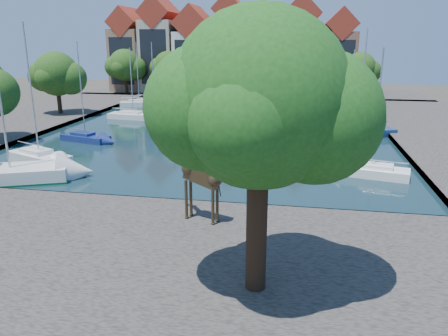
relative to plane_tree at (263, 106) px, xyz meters
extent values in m
plane|color=#38332B|center=(-7.62, 9.01, -7.67)|extent=(160.00, 160.00, 0.00)
cube|color=black|center=(-7.62, 33.01, -7.63)|extent=(38.00, 50.00, 0.08)
cube|color=#4D4843|center=(-7.62, 2.01, -7.42)|extent=(50.00, 14.00, 0.50)
cube|color=#4D4843|center=(-7.62, 65.01, -7.42)|extent=(60.00, 16.00, 0.50)
cube|color=#4D4843|center=(-32.62, 33.01, -7.42)|extent=(14.00, 52.00, 0.50)
cylinder|color=#332114|center=(-0.12, 0.01, -4.42)|extent=(0.80, 0.80, 5.50)
sphere|color=#194915|center=(-0.12, 0.01, 0.25)|extent=(6.40, 6.40, 6.40)
sphere|color=#194915|center=(1.80, 0.31, -0.39)|extent=(4.80, 4.80, 4.80)
sphere|color=#194915|center=(-1.88, -0.39, -0.07)|extent=(4.48, 4.48, 4.48)
cube|color=#8A664B|center=(-30.62, 65.01, -1.67)|extent=(5.39, 9.00, 11.00)
cube|color=maroon|center=(-30.62, 65.01, 5.04)|extent=(5.44, 9.18, 5.44)
cube|color=black|center=(-30.62, 60.53, -1.67)|extent=(4.40, 0.05, 8.25)
cube|color=tan|center=(-24.62, 65.01, -0.92)|extent=(5.88, 9.00, 12.50)
cube|color=maroon|center=(-24.62, 65.01, 6.65)|extent=(5.94, 9.18, 5.94)
cube|color=black|center=(-24.62, 60.53, -0.92)|extent=(4.80, 0.05, 9.38)
cube|color=silver|center=(-18.12, 65.01, -1.92)|extent=(6.37, 9.00, 10.50)
cube|color=maroon|center=(-18.12, 65.01, 4.76)|extent=(6.43, 9.18, 6.43)
cube|color=black|center=(-18.12, 60.53, -1.92)|extent=(5.20, 0.05, 7.88)
cube|color=brown|center=(-11.62, 65.01, -0.67)|extent=(5.39, 9.00, 13.00)
cube|color=maroon|center=(-11.62, 65.01, 7.04)|extent=(5.44, 9.18, 5.44)
cube|color=black|center=(-11.62, 60.53, -0.67)|extent=(4.40, 0.05, 9.75)
cube|color=tan|center=(-5.62, 65.01, -1.42)|extent=(5.88, 9.00, 11.50)
cube|color=maroon|center=(-5.62, 65.01, 5.65)|extent=(5.94, 9.18, 5.94)
cube|color=black|center=(-5.62, 60.53, -1.42)|extent=(4.80, 0.05, 8.62)
cube|color=beige|center=(0.88, 65.01, -1.17)|extent=(6.37, 9.00, 12.00)
cube|color=maroon|center=(0.88, 65.01, 6.26)|extent=(6.43, 9.18, 6.43)
cube|color=black|center=(0.88, 60.53, -1.17)|extent=(5.20, 0.05, 9.00)
cube|color=brown|center=(7.38, 65.01, -1.92)|extent=(5.39, 9.00, 10.50)
cube|color=maroon|center=(7.38, 65.01, 4.54)|extent=(5.44, 9.18, 5.44)
cube|color=black|center=(7.38, 60.53, -1.92)|extent=(4.40, 0.05, 7.88)
cylinder|color=#332114|center=(-29.62, 59.51, -5.57)|extent=(0.50, 0.50, 3.20)
sphere|color=#154113|center=(-29.62, 59.51, -2.29)|extent=(5.60, 5.60, 5.60)
sphere|color=#154113|center=(-27.94, 59.81, -2.85)|extent=(4.20, 4.20, 4.20)
sphere|color=#154113|center=(-31.16, 59.11, -2.57)|extent=(3.92, 3.92, 3.92)
cylinder|color=#332114|center=(-21.62, 59.51, -5.57)|extent=(0.50, 0.50, 3.20)
sphere|color=#154113|center=(-21.62, 59.51, -2.41)|extent=(5.20, 5.20, 5.20)
sphere|color=#154113|center=(-20.06, 59.81, -2.93)|extent=(3.90, 3.90, 3.90)
sphere|color=#154113|center=(-23.05, 59.11, -2.67)|extent=(3.64, 3.64, 3.64)
cylinder|color=#332114|center=(-13.62, 59.51, -5.57)|extent=(0.50, 0.50, 3.20)
sphere|color=#154113|center=(-13.62, 59.51, -2.17)|extent=(6.00, 6.00, 6.00)
sphere|color=#154113|center=(-11.82, 59.81, -2.77)|extent=(4.50, 4.50, 4.50)
sphere|color=#154113|center=(-15.27, 59.11, -2.47)|extent=(4.20, 4.20, 4.20)
cylinder|color=#332114|center=(-5.62, 59.51, -5.57)|extent=(0.50, 0.50, 3.20)
sphere|color=#154113|center=(-5.62, 59.51, -2.35)|extent=(5.40, 5.40, 5.40)
sphere|color=#154113|center=(-4.00, 59.81, -2.89)|extent=(4.05, 4.05, 4.05)
sphere|color=#154113|center=(-7.10, 59.11, -2.62)|extent=(3.78, 3.78, 3.78)
cylinder|color=#332114|center=(2.38, 59.51, -5.57)|extent=(0.50, 0.50, 3.20)
sphere|color=#154113|center=(2.38, 59.51, -2.23)|extent=(5.80, 5.80, 5.80)
sphere|color=#154113|center=(4.12, 59.81, -2.81)|extent=(4.35, 4.35, 4.35)
sphere|color=#154113|center=(0.79, 59.11, -2.52)|extent=(4.06, 4.06, 4.06)
cylinder|color=#332114|center=(10.38, 59.51, -5.57)|extent=(0.50, 0.50, 3.20)
sphere|color=#154113|center=(10.38, 59.51, -2.41)|extent=(5.20, 5.20, 5.20)
sphere|color=#154113|center=(11.94, 59.81, -2.93)|extent=(3.90, 3.90, 3.90)
sphere|color=#154113|center=(8.95, 59.11, -2.67)|extent=(3.64, 3.64, 3.64)
cylinder|color=#332114|center=(-29.62, 37.01, -5.47)|extent=(0.54, 0.54, 3.40)
sphere|color=#154113|center=(-29.62, 37.01, -2.09)|extent=(5.60, 5.60, 5.60)
sphere|color=#154113|center=(-27.94, 37.31, -2.65)|extent=(4.20, 4.20, 4.20)
sphere|color=#154113|center=(-31.16, 36.61, -2.37)|extent=(3.92, 3.92, 3.92)
cylinder|color=#3D321E|center=(-4.51, 6.14, -6.08)|extent=(0.17, 0.17, 2.18)
cylinder|color=#3D321E|center=(-4.36, 6.57, -6.08)|extent=(0.17, 0.17, 2.18)
cylinder|color=#3D321E|center=(-2.94, 5.60, -6.08)|extent=(0.17, 0.17, 2.18)
cylinder|color=#3D321E|center=(-2.80, 6.03, -6.08)|extent=(0.17, 0.17, 2.18)
cube|color=#3D321E|center=(-3.61, 6.07, -4.63)|extent=(2.18, 1.22, 1.27)
cylinder|color=#3D321E|center=(-5.07, 6.57, -3.22)|extent=(1.42, 0.74, 2.25)
cube|color=#3D321E|center=(-5.77, 6.81, -2.12)|extent=(0.63, 0.37, 0.34)
cylinder|color=#B2B2B7|center=(-18.85, 11.46, -1.66)|extent=(0.16, 0.16, 9.88)
cube|color=silver|center=(-19.62, 16.23, -7.08)|extent=(6.28, 4.25, 1.02)
cube|color=silver|center=(-19.62, 16.23, -6.74)|extent=(2.96, 2.36, 0.57)
cylinder|color=#B2B2B7|center=(-19.62, 16.23, -1.66)|extent=(0.14, 0.14, 10.26)
cube|color=navy|center=(-19.62, 24.20, -7.19)|extent=(5.31, 3.00, 0.80)
cube|color=navy|center=(-19.62, 24.20, -6.93)|extent=(2.44, 1.76, 0.44)
cylinder|color=#B2B2B7|center=(-19.62, 24.20, -2.51)|extent=(0.11, 0.11, 8.92)
cube|color=silver|center=(-19.62, 37.11, -7.16)|extent=(6.55, 2.89, 0.87)
cube|color=silver|center=(-19.62, 37.11, -6.87)|extent=(2.93, 1.84, 0.48)
cylinder|color=#B2B2B7|center=(-19.62, 37.11, -2.87)|extent=(0.12, 0.12, 8.09)
cube|color=silver|center=(-22.62, 47.22, -7.12)|extent=(5.88, 3.35, 0.95)
cube|color=silver|center=(-22.62, 47.22, -6.80)|extent=(2.71, 1.96, 0.53)
cylinder|color=#B2B2B7|center=(-22.62, 47.22, -2.54)|extent=(0.13, 0.13, 8.63)
cube|color=silver|center=(-21.36, 50.30, -7.10)|extent=(5.79, 3.61, 0.99)
cube|color=silver|center=(-21.36, 50.30, -6.77)|extent=(2.70, 2.05, 0.55)
cylinder|color=#B2B2B7|center=(-21.36, 50.30, -2.55)|extent=(0.13, 0.13, 8.54)
cube|color=white|center=(6.72, 17.19, -7.16)|extent=(5.59, 3.02, 0.86)
cube|color=white|center=(6.72, 17.19, -6.87)|extent=(2.55, 1.79, 0.48)
cylinder|color=#B2B2B7|center=(6.72, 17.19, -2.63)|extent=(0.12, 0.12, 8.57)
cube|color=navy|center=(7.38, 31.31, -7.10)|extent=(7.92, 5.36, 0.98)
cube|color=navy|center=(7.38, 31.31, -6.77)|extent=(3.74, 2.98, 0.55)
cylinder|color=#B2B2B7|center=(7.38, 31.31, -1.80)|extent=(0.13, 0.13, 10.05)
cube|color=silver|center=(7.38, 41.05, -7.17)|extent=(5.08, 3.20, 0.85)
cube|color=silver|center=(7.38, 41.05, -6.88)|extent=(2.37, 1.81, 0.47)
cylinder|color=#B2B2B7|center=(7.38, 41.05, -2.99)|extent=(0.11, 0.11, 7.87)
cube|color=white|center=(4.38, 52.11, -7.09)|extent=(6.72, 4.16, 0.99)
cube|color=white|center=(4.38, 52.11, -6.76)|extent=(3.13, 2.37, 0.55)
cylinder|color=#B2B2B7|center=(4.38, 52.11, -2.46)|extent=(0.13, 0.13, 8.71)
camera|label=1|loc=(1.30, -15.17, 2.25)|focal=35.00mm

